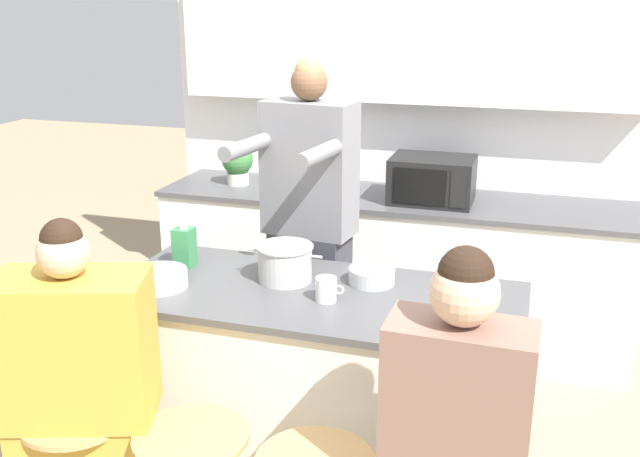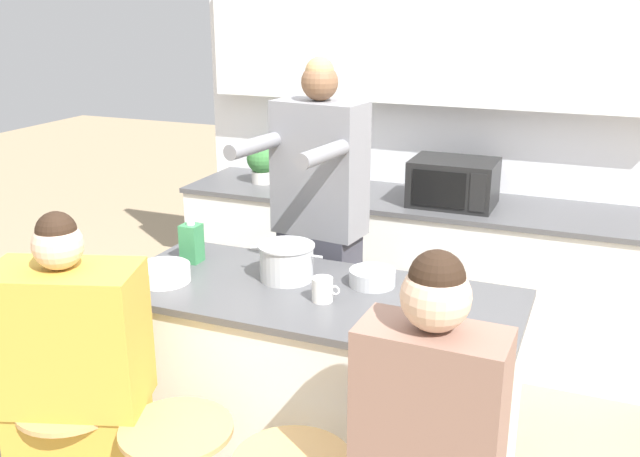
{
  "view_description": "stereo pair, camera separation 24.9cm",
  "coord_description": "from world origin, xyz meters",
  "px_view_note": "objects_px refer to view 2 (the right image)",
  "views": [
    {
      "loc": [
        0.82,
        -2.56,
        2.06
      ],
      "look_at": [
        0.0,
        0.07,
        1.17
      ],
      "focal_mm": 40.0,
      "sensor_mm": 36.0,
      "label": 1
    },
    {
      "loc": [
        1.05,
        -2.48,
        2.06
      ],
      "look_at": [
        0.0,
        0.07,
        1.17
      ],
      "focal_mm": 40.0,
      "sensor_mm": 36.0,
      "label": 2
    }
  ],
  "objects_px": {
    "person_wrapped_blanket": "(77,402)",
    "person_cooking": "(319,248)",
    "coffee_cup_near": "(323,289)",
    "cooking_pot": "(287,262)",
    "microwave": "(453,182)",
    "potted_plant": "(262,161)",
    "juice_carton": "(192,243)",
    "kitchen_island": "(313,389)",
    "fruit_bowl": "(372,277)"
  },
  "relations": [
    {
      "from": "juice_carton",
      "to": "potted_plant",
      "type": "bearing_deg",
      "value": 104.19
    },
    {
      "from": "kitchen_island",
      "to": "coffee_cup_near",
      "type": "bearing_deg",
      "value": -45.18
    },
    {
      "from": "juice_carton",
      "to": "person_cooking",
      "type": "bearing_deg",
      "value": 45.35
    },
    {
      "from": "cooking_pot",
      "to": "microwave",
      "type": "distance_m",
      "value": 1.47
    },
    {
      "from": "person_wrapped_blanket",
      "to": "potted_plant",
      "type": "relative_size",
      "value": 5.25
    },
    {
      "from": "microwave",
      "to": "potted_plant",
      "type": "bearing_deg",
      "value": 178.06
    },
    {
      "from": "person_cooking",
      "to": "potted_plant",
      "type": "distance_m",
      "value": 1.27
    },
    {
      "from": "coffee_cup_near",
      "to": "potted_plant",
      "type": "relative_size",
      "value": 0.44
    },
    {
      "from": "juice_carton",
      "to": "microwave",
      "type": "relative_size",
      "value": 0.4
    },
    {
      "from": "coffee_cup_near",
      "to": "person_wrapped_blanket",
      "type": "bearing_deg",
      "value": -139.37
    },
    {
      "from": "kitchen_island",
      "to": "juice_carton",
      "type": "xyz_separation_m",
      "value": [
        -0.65,
        0.11,
        0.54
      ]
    },
    {
      "from": "microwave",
      "to": "person_cooking",
      "type": "bearing_deg",
      "value": -115.87
    },
    {
      "from": "coffee_cup_near",
      "to": "juice_carton",
      "type": "bearing_deg",
      "value": 165.44
    },
    {
      "from": "fruit_bowl",
      "to": "coffee_cup_near",
      "type": "xyz_separation_m",
      "value": [
        -0.13,
        -0.23,
        0.02
      ]
    },
    {
      "from": "fruit_bowl",
      "to": "juice_carton",
      "type": "relative_size",
      "value": 1.01
    },
    {
      "from": "fruit_bowl",
      "to": "juice_carton",
      "type": "bearing_deg",
      "value": -176.87
    },
    {
      "from": "person_wrapped_blanket",
      "to": "microwave",
      "type": "distance_m",
      "value": 2.4
    },
    {
      "from": "person_wrapped_blanket",
      "to": "coffee_cup_near",
      "type": "bearing_deg",
      "value": 22.11
    },
    {
      "from": "kitchen_island",
      "to": "juice_carton",
      "type": "relative_size",
      "value": 8.79
    },
    {
      "from": "person_cooking",
      "to": "cooking_pot",
      "type": "xyz_separation_m",
      "value": [
        0.05,
        -0.47,
        0.1
      ]
    },
    {
      "from": "kitchen_island",
      "to": "potted_plant",
      "type": "distance_m",
      "value": 1.93
    },
    {
      "from": "person_wrapped_blanket",
      "to": "juice_carton",
      "type": "bearing_deg",
      "value": 70.81
    },
    {
      "from": "cooking_pot",
      "to": "potted_plant",
      "type": "xyz_separation_m",
      "value": [
        -0.85,
        1.45,
        0.06
      ]
    },
    {
      "from": "potted_plant",
      "to": "person_cooking",
      "type": "bearing_deg",
      "value": -50.66
    },
    {
      "from": "person_wrapped_blanket",
      "to": "cooking_pot",
      "type": "relative_size",
      "value": 4.18
    },
    {
      "from": "person_wrapped_blanket",
      "to": "potted_plant",
      "type": "height_order",
      "value": "person_wrapped_blanket"
    },
    {
      "from": "person_cooking",
      "to": "cooking_pot",
      "type": "height_order",
      "value": "person_cooking"
    },
    {
      "from": "fruit_bowl",
      "to": "person_wrapped_blanket",
      "type": "bearing_deg",
      "value": -135.01
    },
    {
      "from": "fruit_bowl",
      "to": "potted_plant",
      "type": "bearing_deg",
      "value": 131.25
    },
    {
      "from": "kitchen_island",
      "to": "coffee_cup_near",
      "type": "xyz_separation_m",
      "value": [
        0.07,
        -0.07,
        0.5
      ]
    },
    {
      "from": "juice_carton",
      "to": "microwave",
      "type": "height_order",
      "value": "microwave"
    },
    {
      "from": "cooking_pot",
      "to": "juice_carton",
      "type": "distance_m",
      "value": 0.49
    },
    {
      "from": "person_cooking",
      "to": "microwave",
      "type": "xyz_separation_m",
      "value": [
        0.45,
        0.93,
        0.16
      ]
    },
    {
      "from": "kitchen_island",
      "to": "fruit_bowl",
      "type": "bearing_deg",
      "value": 38.77
    },
    {
      "from": "person_wrapped_blanket",
      "to": "person_cooking",
      "type": "bearing_deg",
      "value": 51.76
    },
    {
      "from": "kitchen_island",
      "to": "microwave",
      "type": "height_order",
      "value": "microwave"
    },
    {
      "from": "person_cooking",
      "to": "juice_carton",
      "type": "relative_size",
      "value": 9.41
    },
    {
      "from": "kitchen_island",
      "to": "person_cooking",
      "type": "xyz_separation_m",
      "value": [
        -0.21,
        0.56,
        0.43
      ]
    },
    {
      "from": "fruit_bowl",
      "to": "microwave",
      "type": "height_order",
      "value": "microwave"
    },
    {
      "from": "person_cooking",
      "to": "juice_carton",
      "type": "height_order",
      "value": "person_cooking"
    },
    {
      "from": "coffee_cup_near",
      "to": "potted_plant",
      "type": "height_order",
      "value": "potted_plant"
    },
    {
      "from": "fruit_bowl",
      "to": "potted_plant",
      "type": "distance_m",
      "value": 1.83
    },
    {
      "from": "coffee_cup_near",
      "to": "juice_carton",
      "type": "relative_size",
      "value": 0.6
    },
    {
      "from": "juice_carton",
      "to": "cooking_pot",
      "type": "bearing_deg",
      "value": -3.3
    },
    {
      "from": "person_wrapped_blanket",
      "to": "kitchen_island",
      "type": "bearing_deg",
      "value": 28.14
    },
    {
      "from": "coffee_cup_near",
      "to": "kitchen_island",
      "type": "bearing_deg",
      "value": 134.82
    },
    {
      "from": "person_cooking",
      "to": "juice_carton",
      "type": "distance_m",
      "value": 0.64
    },
    {
      "from": "microwave",
      "to": "coffee_cup_near",
      "type": "bearing_deg",
      "value": -96.42
    },
    {
      "from": "person_wrapped_blanket",
      "to": "juice_carton",
      "type": "distance_m",
      "value": 0.89
    },
    {
      "from": "person_wrapped_blanket",
      "to": "microwave",
      "type": "height_order",
      "value": "person_wrapped_blanket"
    }
  ]
}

